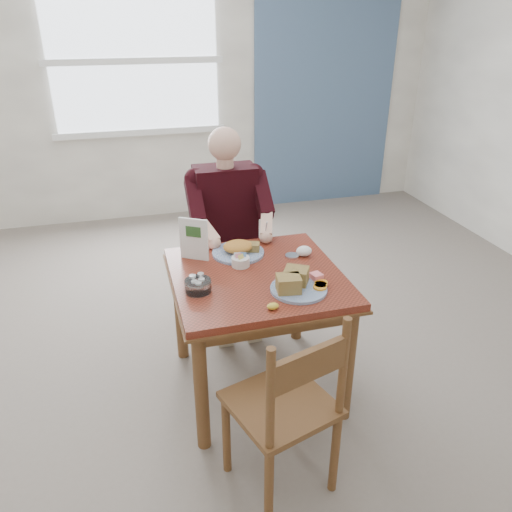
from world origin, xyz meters
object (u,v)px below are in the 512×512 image
object	(u,v)px
far_plate	(239,249)
chair_near	(287,408)
near_plate	(296,283)
table	(257,292)
diner	(228,217)
chair_far	(227,256)

from	to	relation	value
far_plate	chair_near	bearing A→B (deg)	-92.02
near_plate	far_plate	distance (m)	0.51
far_plate	near_plate	bearing A→B (deg)	-69.36
table	far_plate	xyz separation A→B (m)	(-0.03, 0.26, 0.14)
table	far_plate	size ratio (longest dim) A/B	2.40
diner	far_plate	xyz separation A→B (m)	(-0.03, -0.44, -0.03)
table	diner	size ratio (longest dim) A/B	0.66
chair_near	far_plate	xyz separation A→B (m)	(0.04, 1.00, 0.30)
chair_far	near_plate	world-z (taller)	chair_far
table	chair_far	xyz separation A→B (m)	(0.00, 0.80, -0.16)
near_plate	table	bearing A→B (deg)	124.13
table	chair_far	world-z (taller)	chair_far
diner	near_plate	world-z (taller)	diner
table	diner	distance (m)	0.73
table	chair_near	size ratio (longest dim) A/B	0.97
chair_far	near_plate	size ratio (longest dim) A/B	2.64
chair_far	chair_near	xyz separation A→B (m)	(-0.07, -1.53, 0.00)
chair_far	table	bearing A→B (deg)	-90.00
chair_near	diner	size ratio (longest dim) A/B	0.69
chair_far	diner	world-z (taller)	diner
chair_near	far_plate	world-z (taller)	chair_near
near_plate	diner	bearing A→B (deg)	99.08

